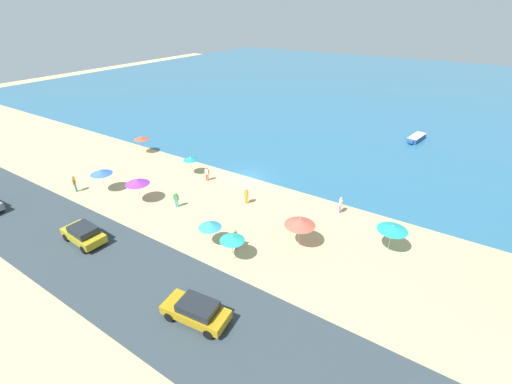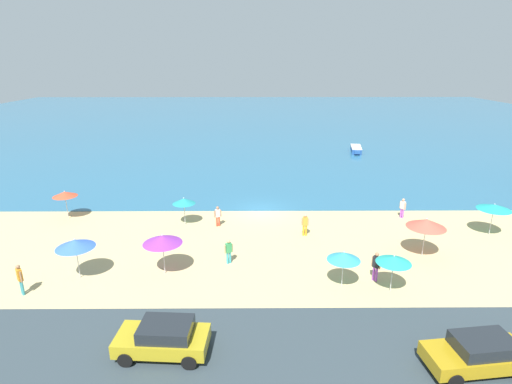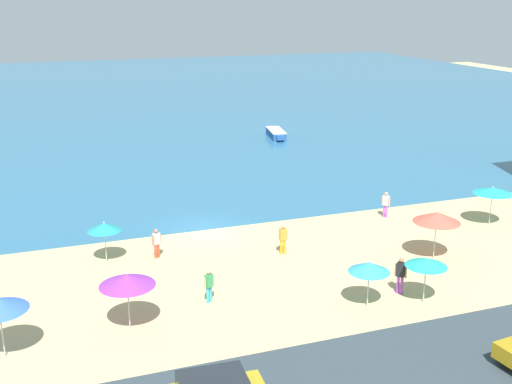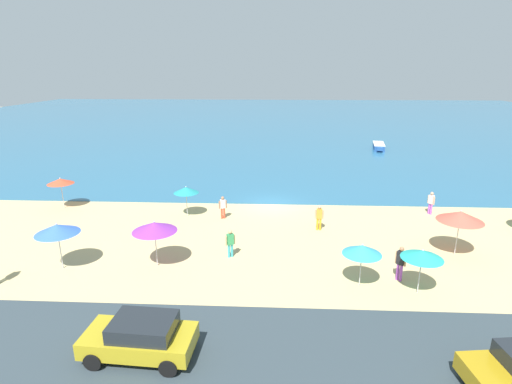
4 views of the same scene
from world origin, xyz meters
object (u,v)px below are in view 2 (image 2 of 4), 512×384
at_px(beach_umbrella_1, 494,207).
at_px(beach_umbrella_0, 65,194).
at_px(bather_2, 20,278).
at_px(beach_umbrella_3, 426,223).
at_px(bather_1, 305,223).
at_px(bather_4, 376,265).
at_px(skiff_nearshore, 356,149).
at_px(beach_umbrella_4, 75,244).
at_px(bather_5, 403,207).
at_px(bather_0, 229,250).
at_px(beach_umbrella_5, 184,201).
at_px(beach_umbrella_2, 162,239).
at_px(bather_3, 218,215).
at_px(beach_umbrella_6, 344,256).
at_px(parked_car_0, 164,338).
at_px(beach_umbrella_7, 394,260).
at_px(parked_car_2, 479,353).

bearing_deg(beach_umbrella_1, beach_umbrella_0, 174.08).
bearing_deg(bather_2, beach_umbrella_3, 10.51).
relative_size(bather_1, bather_4, 0.93).
bearing_deg(bather_2, skiff_nearshore, 52.69).
height_order(beach_umbrella_4, bather_5, beach_umbrella_4).
bearing_deg(beach_umbrella_3, bather_0, -175.75).
relative_size(beach_umbrella_5, bather_0, 1.37).
distance_m(beach_umbrella_2, beach_umbrella_3, 16.44).
relative_size(beach_umbrella_4, bather_2, 1.40).
height_order(beach_umbrella_2, bather_3, beach_umbrella_2).
bearing_deg(beach_umbrella_6, beach_umbrella_2, 171.40).
xyz_separation_m(beach_umbrella_0, bather_0, (13.37, -7.55, -1.18)).
xyz_separation_m(beach_umbrella_5, bather_2, (-7.24, -9.72, -0.92)).
distance_m(beach_umbrella_5, parked_car_0, 14.54).
distance_m(beach_umbrella_7, bather_0, 9.71).
bearing_deg(beach_umbrella_6, beach_umbrella_0, 152.59).
height_order(beach_umbrella_7, bather_1, beach_umbrella_7).
distance_m(bather_3, skiff_nearshore, 30.84).
xyz_separation_m(bather_1, bather_3, (-6.44, 1.78, -0.04)).
distance_m(bather_3, parked_car_2, 19.20).
xyz_separation_m(beach_umbrella_0, beach_umbrella_4, (4.75, -9.26, 0.12)).
bearing_deg(parked_car_0, skiff_nearshore, 65.59).
bearing_deg(bather_0, bather_3, 101.20).
bearing_deg(beach_umbrella_7, beach_umbrella_6, 168.50).
bearing_deg(parked_car_0, bather_1, 58.35).
bearing_deg(beach_umbrella_0, beach_umbrella_1, -5.92).
bearing_deg(beach_umbrella_0, skiff_nearshore, 39.64).
bearing_deg(beach_umbrella_7, bather_1, 117.17).
height_order(beach_umbrella_6, bather_1, beach_umbrella_6).
bearing_deg(beach_umbrella_2, beach_umbrella_6, -8.60).
relative_size(beach_umbrella_4, bather_5, 1.52).
bearing_deg(beach_umbrella_7, bather_0, 160.15).
xyz_separation_m(beach_umbrella_5, beach_umbrella_6, (10.27, -9.04, -0.04)).
bearing_deg(bather_5, beach_umbrella_5, -175.91).
bearing_deg(beach_umbrella_2, beach_umbrella_7, -9.18).
relative_size(beach_umbrella_3, bather_2, 1.47).
relative_size(bather_4, skiff_nearshore, 0.41).
distance_m(beach_umbrella_3, parked_car_2, 10.38).
relative_size(beach_umbrella_0, beach_umbrella_5, 1.06).
height_order(beach_umbrella_5, bather_1, beach_umbrella_5).
bearing_deg(bather_5, beach_umbrella_1, -32.13).
bearing_deg(bather_2, bather_1, 25.00).
height_order(beach_umbrella_0, bather_0, beach_umbrella_0).
bearing_deg(beach_umbrella_5, bather_0, -59.08).
distance_m(beach_umbrella_0, beach_umbrella_4, 10.41).
relative_size(beach_umbrella_6, skiff_nearshore, 0.50).
xyz_separation_m(beach_umbrella_7, bather_2, (-20.09, -0.16, -0.94)).
xyz_separation_m(beach_umbrella_1, bather_2, (-29.80, -7.66, -1.14)).
bearing_deg(beach_umbrella_6, bather_5, 55.65).
distance_m(beach_umbrella_1, beach_umbrella_5, 22.65).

